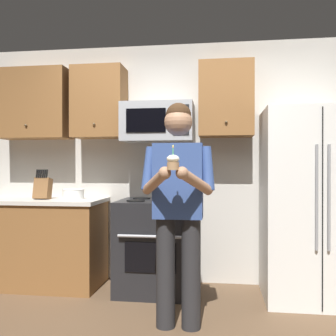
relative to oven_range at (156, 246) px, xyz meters
name	(u,v)px	position (x,y,z in m)	size (l,w,h in m)	color
wall_back	(175,163)	(0.15, 0.39, 0.84)	(4.40, 0.10, 2.60)	beige
oven_range	(156,246)	(0.00, 0.00, 0.00)	(0.76, 0.70, 0.93)	black
microwave	(158,123)	(0.00, 0.12, 1.26)	(0.74, 0.41, 0.40)	#9EA0A5
refrigerator	(312,205)	(1.50, -0.04, 0.44)	(0.90, 0.75, 1.80)	white
cabinet_row_upper	(106,103)	(-0.57, 0.17, 1.49)	(2.78, 0.36, 0.76)	brown
counter_left	(36,242)	(-1.30, 0.02, 0.00)	(1.44, 0.66, 0.92)	brown
knife_block	(43,188)	(-1.20, -0.03, 0.58)	(0.16, 0.15, 0.32)	brown
bowl_large_white	(73,194)	(-0.89, 0.04, 0.51)	(0.23, 0.23, 0.11)	white
person	(178,201)	(0.31, -0.82, 0.53)	(0.60, 0.48, 1.76)	#262628
cupcake	(173,162)	(0.31, -1.15, 0.83)	(0.09, 0.09, 0.17)	#A87F56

